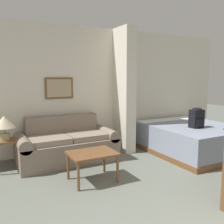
{
  "coord_description": "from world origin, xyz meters",
  "views": [
    {
      "loc": [
        -1.82,
        -1.11,
        1.59
      ],
      "look_at": [
        -0.04,
        2.25,
        1.05
      ],
      "focal_mm": 40.0,
      "sensor_mm": 36.0,
      "label": 1
    }
  ],
  "objects_px": {
    "couch": "(67,145)",
    "table_lamp": "(4,123)",
    "bed": "(190,138)",
    "coffee_table": "(92,156)",
    "backpack": "(197,117)"
  },
  "relations": [
    {
      "from": "couch",
      "to": "table_lamp",
      "type": "relative_size",
      "value": 4.4
    },
    {
      "from": "table_lamp",
      "to": "backpack",
      "type": "relative_size",
      "value": 1.03
    },
    {
      "from": "couch",
      "to": "table_lamp",
      "type": "distance_m",
      "value": 1.17
    },
    {
      "from": "couch",
      "to": "coffee_table",
      "type": "height_order",
      "value": "couch"
    },
    {
      "from": "couch",
      "to": "bed",
      "type": "relative_size",
      "value": 0.91
    },
    {
      "from": "coffee_table",
      "to": "backpack",
      "type": "relative_size",
      "value": 1.75
    },
    {
      "from": "couch",
      "to": "backpack",
      "type": "distance_m",
      "value": 2.6
    },
    {
      "from": "couch",
      "to": "bed",
      "type": "bearing_deg",
      "value": -13.92
    },
    {
      "from": "coffee_table",
      "to": "table_lamp",
      "type": "xyz_separation_m",
      "value": [
        -1.12,
        1.09,
        0.42
      ]
    },
    {
      "from": "coffee_table",
      "to": "couch",
      "type": "bearing_deg",
      "value": 93.35
    },
    {
      "from": "table_lamp",
      "to": "bed",
      "type": "distance_m",
      "value": 3.67
    },
    {
      "from": "table_lamp",
      "to": "backpack",
      "type": "height_order",
      "value": "backpack"
    },
    {
      "from": "couch",
      "to": "bed",
      "type": "height_order",
      "value": "couch"
    },
    {
      "from": "table_lamp",
      "to": "couch",
      "type": "bearing_deg",
      "value": -1.28
    },
    {
      "from": "table_lamp",
      "to": "bed",
      "type": "height_order",
      "value": "table_lamp"
    }
  ]
}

